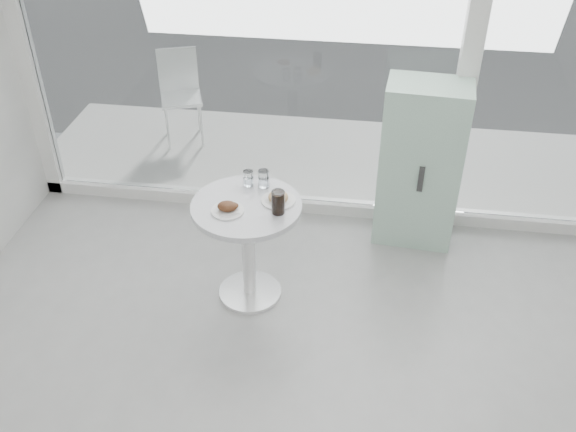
% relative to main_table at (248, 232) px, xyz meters
% --- Properties ---
extents(room_shell, '(6.00, 6.00, 6.00)m').
position_rel_main_table_xyz_m(room_shell, '(0.50, -2.46, 1.36)').
color(room_shell, white).
rests_on(room_shell, ground).
extents(storefront, '(5.00, 0.14, 3.00)m').
position_rel_main_table_xyz_m(storefront, '(0.57, 1.10, 1.16)').
color(storefront, white).
rests_on(storefront, ground).
extents(main_table, '(0.72, 0.72, 0.77)m').
position_rel_main_table_xyz_m(main_table, '(0.00, 0.00, 0.00)').
color(main_table, white).
rests_on(main_table, ground).
extents(patio_deck, '(5.60, 1.60, 0.05)m').
position_rel_main_table_xyz_m(patio_deck, '(0.50, 1.90, -0.53)').
color(patio_deck, white).
rests_on(patio_deck, ground).
extents(mint_cabinet, '(0.62, 0.44, 1.29)m').
position_rel_main_table_xyz_m(mint_cabinet, '(1.14, 0.88, 0.09)').
color(mint_cabinet, '#99C3AC').
rests_on(mint_cabinet, ground).
extents(patio_chair, '(0.48, 0.48, 0.86)m').
position_rel_main_table_xyz_m(patio_chair, '(-1.07, 2.13, -0.01)').
color(patio_chair, white).
rests_on(patio_chair, patio_deck).
extents(plate_fritter, '(0.21, 0.21, 0.07)m').
position_rel_main_table_xyz_m(plate_fritter, '(-0.10, -0.09, 0.25)').
color(plate_fritter, white).
rests_on(plate_fritter, main_table).
extents(plate_donut, '(0.22, 0.22, 0.05)m').
position_rel_main_table_xyz_m(plate_donut, '(0.20, 0.07, 0.24)').
color(plate_donut, white).
rests_on(plate_donut, main_table).
extents(water_tumbler_a, '(0.07, 0.07, 0.11)m').
position_rel_main_table_xyz_m(water_tumbler_a, '(-0.03, 0.23, 0.27)').
color(water_tumbler_a, white).
rests_on(water_tumbler_a, main_table).
extents(water_tumbler_b, '(0.07, 0.07, 0.12)m').
position_rel_main_table_xyz_m(water_tumbler_b, '(0.08, 0.22, 0.27)').
color(water_tumbler_b, white).
rests_on(water_tumbler_b, main_table).
extents(cola_glass, '(0.08, 0.08, 0.16)m').
position_rel_main_table_xyz_m(cola_glass, '(0.22, -0.06, 0.30)').
color(cola_glass, white).
rests_on(cola_glass, main_table).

